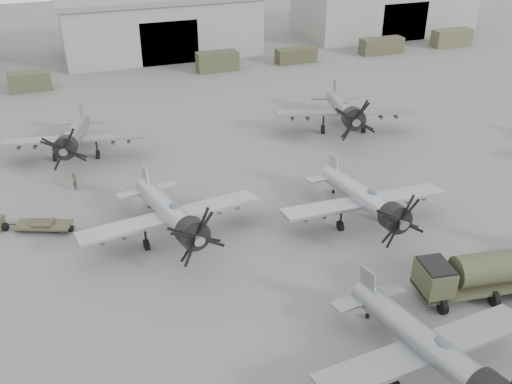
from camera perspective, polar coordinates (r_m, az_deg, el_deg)
ground at (r=36.85m, az=10.62°, el=-11.01°), size 220.00×220.00×0.00m
hangar_center at (r=89.19m, az=-9.66°, el=16.35°), size 29.00×14.80×8.70m
hangar_right at (r=102.90m, az=12.60°, el=17.75°), size 29.00×14.80×8.70m
support_truck_2 at (r=77.10m, az=-21.67°, el=10.25°), size 5.00×2.20×2.32m
support_truck_4 at (r=79.82m, az=-3.88°, el=12.90°), size 5.65×2.20×2.58m
support_truck_5 at (r=83.72m, az=4.02°, el=13.48°), size 5.77×2.20×2.03m
support_truck_6 at (r=90.04m, az=12.44°, el=14.09°), size 6.59×2.20×2.30m
support_truck_7 at (r=97.06m, az=18.97°, el=14.38°), size 6.30×2.20×2.59m
aircraft_near_1 at (r=31.43m, az=17.21°, el=-14.74°), size 12.87×11.58×5.13m
aircraft_mid_1 at (r=40.84m, az=-8.41°, el=-2.21°), size 13.47×12.13×5.35m
aircraft_mid_2 at (r=43.14m, az=11.03°, el=-0.75°), size 12.92×11.62×5.19m
aircraft_far_0 at (r=55.40m, az=-17.83°, el=5.28°), size 13.12×11.81×5.21m
aircraft_far_1 at (r=59.28m, az=8.89°, el=8.10°), size 14.04×12.64×5.62m
fuel_tanker at (r=38.53m, az=21.10°, el=-7.53°), size 7.93×3.53×2.95m
tug_trailer at (r=46.71m, az=-23.38°, el=-2.93°), size 7.08×3.86×1.43m
ground_crew at (r=50.62m, az=-17.64°, el=1.03°), size 0.38×0.57×1.57m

